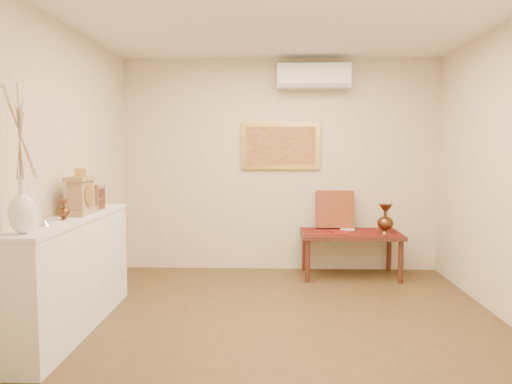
{
  "coord_description": "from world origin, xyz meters",
  "views": [
    {
      "loc": [
        -0.1,
        -4.16,
        1.56
      ],
      "look_at": [
        -0.28,
        1.15,
        1.1
      ],
      "focal_mm": 35.0,
      "sensor_mm": 36.0,
      "label": 1
    }
  ],
  "objects_px": {
    "display_ledge": "(72,274)",
    "low_table": "(350,237)",
    "mantel_clock": "(81,195)",
    "wooden_chest": "(94,197)",
    "white_vase": "(21,161)",
    "brass_urn_tall": "(385,215)"
  },
  "relations": [
    {
      "from": "display_ledge",
      "to": "mantel_clock",
      "type": "xyz_separation_m",
      "value": [
        0.03,
        0.17,
        0.66
      ]
    },
    {
      "from": "low_table",
      "to": "display_ledge",
      "type": "bearing_deg",
      "value": -144.9
    },
    {
      "from": "display_ledge",
      "to": "wooden_chest",
      "type": "height_order",
      "value": "wooden_chest"
    },
    {
      "from": "wooden_chest",
      "to": "low_table",
      "type": "height_order",
      "value": "wooden_chest"
    },
    {
      "from": "display_ledge",
      "to": "low_table",
      "type": "distance_m",
      "value": 3.27
    },
    {
      "from": "low_table",
      "to": "brass_urn_tall",
      "type": "bearing_deg",
      "value": -18.51
    },
    {
      "from": "low_table",
      "to": "white_vase",
      "type": "bearing_deg",
      "value": -134.69
    },
    {
      "from": "wooden_chest",
      "to": "display_ledge",
      "type": "bearing_deg",
      "value": -92.27
    },
    {
      "from": "display_ledge",
      "to": "wooden_chest",
      "type": "distance_m",
      "value": 0.8
    },
    {
      "from": "wooden_chest",
      "to": "brass_urn_tall",
      "type": "bearing_deg",
      "value": 21.98
    },
    {
      "from": "mantel_clock",
      "to": "low_table",
      "type": "height_order",
      "value": "mantel_clock"
    },
    {
      "from": "brass_urn_tall",
      "to": "wooden_chest",
      "type": "height_order",
      "value": "wooden_chest"
    },
    {
      "from": "brass_urn_tall",
      "to": "wooden_chest",
      "type": "relative_size",
      "value": 1.76
    },
    {
      "from": "white_vase",
      "to": "low_table",
      "type": "relative_size",
      "value": 0.84
    },
    {
      "from": "white_vase",
      "to": "mantel_clock",
      "type": "xyz_separation_m",
      "value": [
        0.02,
        0.99,
        -0.33
      ]
    },
    {
      "from": "white_vase",
      "to": "mantel_clock",
      "type": "distance_m",
      "value": 1.04
    },
    {
      "from": "white_vase",
      "to": "low_table",
      "type": "xyz_separation_m",
      "value": [
        2.67,
        2.7,
        -1.0
      ]
    },
    {
      "from": "brass_urn_tall",
      "to": "mantel_clock",
      "type": "xyz_separation_m",
      "value": [
        -3.03,
        -1.58,
        0.38
      ]
    },
    {
      "from": "white_vase",
      "to": "wooden_chest",
      "type": "distance_m",
      "value": 1.39
    },
    {
      "from": "white_vase",
      "to": "brass_urn_tall",
      "type": "distance_m",
      "value": 4.05
    },
    {
      "from": "white_vase",
      "to": "display_ledge",
      "type": "height_order",
      "value": "white_vase"
    },
    {
      "from": "white_vase",
      "to": "low_table",
      "type": "bearing_deg",
      "value": 45.31
    }
  ]
}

